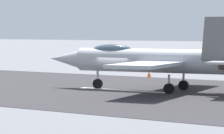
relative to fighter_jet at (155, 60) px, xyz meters
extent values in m
plane|color=slate|center=(2.98, 0.96, -2.38)|extent=(400.00, 400.00, 0.00)
cube|color=#312F32|center=(2.98, 0.96, -2.37)|extent=(240.00, 26.00, 0.02)
cube|color=white|center=(2.19, 0.96, -2.35)|extent=(8.00, 0.70, 0.00)
cylinder|color=#A9AEB5|center=(0.07, 0.01, -0.07)|extent=(12.58, 3.65, 1.80)
cone|color=#A9AEB5|center=(7.65, 1.16, -0.07)|extent=(3.07, 1.95, 1.53)
ellipsoid|color=#3F5160|center=(3.54, 0.54, 0.60)|extent=(3.72, 1.63, 1.10)
cube|color=#A9AEB5|center=(-1.53, 3.93, -0.17)|extent=(4.33, 6.86, 0.24)
cube|color=#A9AEB5|center=(-0.30, -4.20, -0.17)|extent=(4.33, 6.86, 0.24)
cube|color=#5A5B5C|center=(-5.43, 0.09, 1.63)|extent=(2.71, 1.33, 3.14)
cylinder|color=silver|center=(4.81, 0.73, -1.68)|extent=(0.18, 0.18, 1.40)
cylinder|color=black|center=(4.81, 0.73, -2.00)|extent=(0.80, 0.41, 0.76)
cylinder|color=silver|center=(-1.95, 1.32, -1.68)|extent=(0.18, 0.18, 1.40)
cylinder|color=black|center=(-1.95, 1.32, -2.00)|extent=(0.80, 0.41, 0.76)
cylinder|color=silver|center=(-1.47, -1.84, -1.68)|extent=(0.18, 0.18, 1.40)
cylinder|color=black|center=(-1.47, -1.84, -2.00)|extent=(0.80, 0.41, 0.76)
cone|color=orange|center=(7.90, -12.40, -2.10)|extent=(0.44, 0.44, 0.55)
camera|label=1|loc=(-24.72, 42.40, 2.24)|focal=104.10mm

